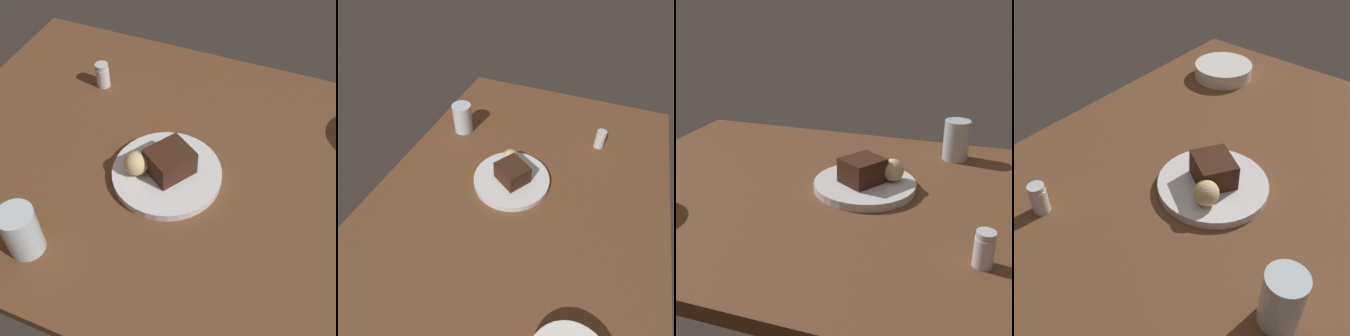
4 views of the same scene
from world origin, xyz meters
The scene contains 6 objects.
dining_table centered at (0.00, 0.00, 1.50)cm, with size 120.00×84.00×3.00cm, color brown.
dessert_plate centered at (3.55, 4.11, 3.93)cm, with size 23.32×23.32×1.85cm, color silver.
chocolate_cake_slice centered at (3.05, 3.73, 7.70)cm, with size 7.70×8.70×5.69cm, color #381E14.
bread_roll centered at (9.39, 6.63, 7.44)cm, with size 5.18×5.18×5.18cm, color #DBC184.
salt_shaker centered at (30.37, -18.51, 6.20)cm, with size 3.46×3.46×6.51cm.
water_glass centered at (21.40, 29.85, 8.33)cm, with size 6.75×6.75×10.65cm, color silver.
Camera 1 is at (-19.12, 59.86, 75.52)cm, focal length 46.99 mm.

